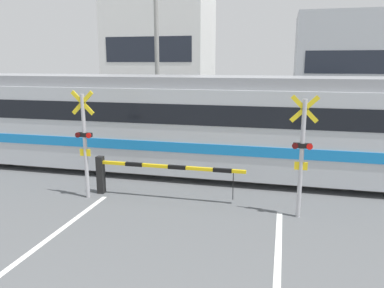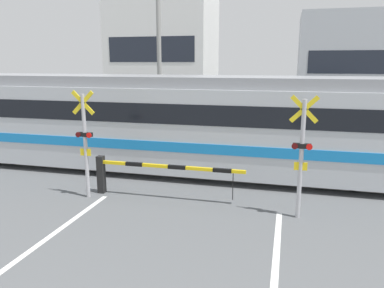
{
  "view_description": "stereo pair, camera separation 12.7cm",
  "coord_description": "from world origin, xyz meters",
  "px_view_note": "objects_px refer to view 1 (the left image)",
  "views": [
    {
      "loc": [
        2.44,
        -1.62,
        3.86
      ],
      "look_at": [
        0.0,
        8.38,
        1.6
      ],
      "focal_mm": 35.0,
      "sensor_mm": 36.0,
      "label": 1
    },
    {
      "loc": [
        2.56,
        -1.59,
        3.86
      ],
      "look_at": [
        0.0,
        8.38,
        1.6
      ],
      "focal_mm": 35.0,
      "sensor_mm": 36.0,
      "label": 2
    }
  ],
  "objects_px": {
    "crossing_barrier_far": "(259,138)",
    "pedestrian": "(219,122)",
    "commuter_train": "(168,121)",
    "crossing_signal_left": "(85,140)",
    "crossing_barrier_near": "(138,171)",
    "crossing_signal_right": "(302,152)"
  },
  "relations": [
    {
      "from": "crossing_barrier_far",
      "to": "pedestrian",
      "type": "bearing_deg",
      "value": 127.13
    },
    {
      "from": "commuter_train",
      "to": "crossing_barrier_far",
      "type": "bearing_deg",
      "value": 43.34
    },
    {
      "from": "crossing_barrier_far",
      "to": "crossing_signal_left",
      "type": "bearing_deg",
      "value": -126.5
    },
    {
      "from": "crossing_barrier_near",
      "to": "crossing_signal_left",
      "type": "relative_size",
      "value": 1.42
    },
    {
      "from": "crossing_signal_left",
      "to": "pedestrian",
      "type": "distance_m",
      "value": 9.29
    },
    {
      "from": "crossing_signal_left",
      "to": "pedestrian",
      "type": "xyz_separation_m",
      "value": [
        2.31,
        8.96,
        -0.78
      ]
    },
    {
      "from": "crossing_signal_right",
      "to": "pedestrian",
      "type": "distance_m",
      "value": 9.68
    },
    {
      "from": "crossing_signal_left",
      "to": "crossing_barrier_far",
      "type": "bearing_deg",
      "value": 53.5
    },
    {
      "from": "pedestrian",
      "to": "crossing_signal_left",
      "type": "bearing_deg",
      "value": -104.47
    },
    {
      "from": "crossing_barrier_far",
      "to": "pedestrian",
      "type": "height_order",
      "value": "pedestrian"
    },
    {
      "from": "commuter_train",
      "to": "crossing_barrier_near",
      "type": "relative_size",
      "value": 4.46
    },
    {
      "from": "crossing_barrier_near",
      "to": "crossing_signal_left",
      "type": "distance_m",
      "value": 1.74
    },
    {
      "from": "commuter_train",
      "to": "pedestrian",
      "type": "height_order",
      "value": "commuter_train"
    },
    {
      "from": "crossing_barrier_near",
      "to": "crossing_signal_right",
      "type": "relative_size",
      "value": 1.42
    },
    {
      "from": "crossing_barrier_near",
      "to": "crossing_signal_right",
      "type": "distance_m",
      "value": 4.61
    },
    {
      "from": "crossing_barrier_near",
      "to": "pedestrian",
      "type": "bearing_deg",
      "value": 83.85
    },
    {
      "from": "commuter_train",
      "to": "pedestrian",
      "type": "relative_size",
      "value": 12.16
    },
    {
      "from": "crossing_barrier_near",
      "to": "pedestrian",
      "type": "relative_size",
      "value": 2.73
    },
    {
      "from": "crossing_barrier_near",
      "to": "commuter_train",
      "type": "bearing_deg",
      "value": 88.45
    },
    {
      "from": "crossing_signal_right",
      "to": "crossing_barrier_near",
      "type": "bearing_deg",
      "value": 174.36
    },
    {
      "from": "commuter_train",
      "to": "crossing_barrier_far",
      "type": "xyz_separation_m",
      "value": [
        3.03,
        2.86,
        -1.04
      ]
    },
    {
      "from": "pedestrian",
      "to": "crossing_barrier_far",
      "type": "bearing_deg",
      "value": -52.87
    }
  ]
}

